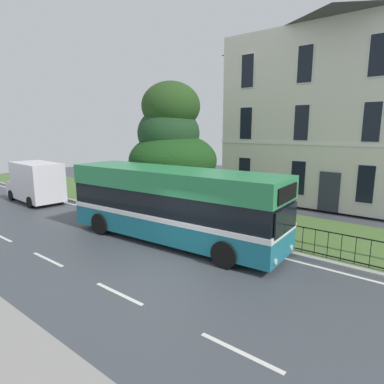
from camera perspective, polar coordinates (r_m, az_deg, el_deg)
ground_plane at (r=11.84m, az=-1.59°, el=-12.24°), size 60.00×56.00×0.18m
georgian_townhouse at (r=23.48m, az=26.66°, el=13.22°), size 14.46×8.77×11.78m
iron_verge_railing at (r=13.36m, az=14.11°, el=-6.91°), size 19.47×0.04×0.97m
evergreen_tree at (r=18.15m, az=-3.21°, el=6.45°), size 4.81×4.93×7.02m
single_decker_bus at (r=13.56m, az=-3.48°, el=-2.04°), size 9.77×3.05×3.03m
white_panel_van at (r=23.13m, az=-25.54°, el=1.57°), size 4.93×2.34×2.56m
litter_bin at (r=14.02m, az=15.24°, el=-5.95°), size 0.55×0.55×1.07m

